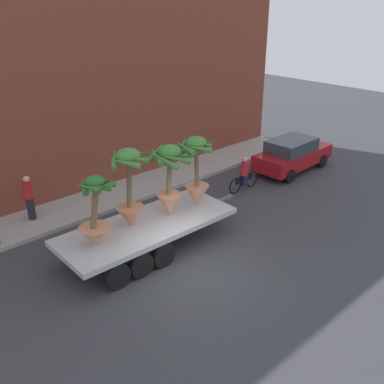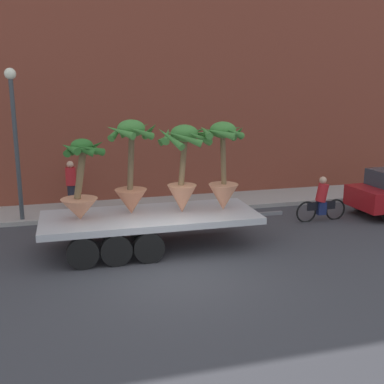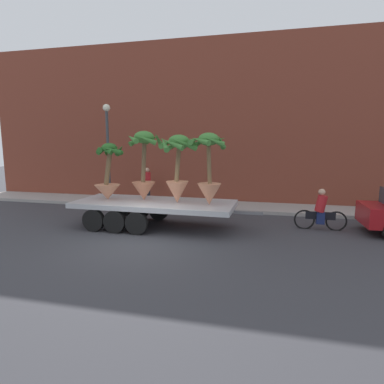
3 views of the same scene
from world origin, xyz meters
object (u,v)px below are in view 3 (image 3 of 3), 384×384
at_px(potted_palm_extra, 178,167).
at_px(street_lamp, 108,141).
at_px(potted_palm_rear, 108,176).
at_px(potted_palm_middle, 209,170).
at_px(pedestrian_near_gate, 147,183).
at_px(flatbed_trailer, 148,207).
at_px(potted_palm_front, 144,167).
at_px(cyclist, 321,212).

distance_m(potted_palm_extra, street_lamp, 5.82).
relative_size(potted_palm_rear, potted_palm_middle, 0.86).
distance_m(potted_palm_extra, pedestrian_near_gate, 5.48).
bearing_deg(street_lamp, potted_palm_middle, -31.49).
bearing_deg(flatbed_trailer, potted_palm_front, 134.35).
height_order(potted_palm_front, potted_palm_extra, potted_palm_front).
height_order(flatbed_trailer, cyclist, cyclist).
bearing_deg(pedestrian_near_gate, cyclist, -22.35).
distance_m(potted_palm_middle, street_lamp, 6.80).
xyz_separation_m(flatbed_trailer, potted_palm_rear, (-1.58, -0.02, 1.12)).
xyz_separation_m(potted_palm_rear, street_lamp, (-1.82, 3.44, 1.35)).
bearing_deg(flatbed_trailer, potted_palm_rear, -179.22).
height_order(potted_palm_rear, potted_palm_middle, potted_palm_middle).
distance_m(potted_palm_front, cyclist, 6.70).
xyz_separation_m(potted_palm_extra, cyclist, (5.06, 1.14, -1.62)).
bearing_deg(potted_palm_front, potted_palm_middle, -6.73).
bearing_deg(street_lamp, pedestrian_near_gate, 31.14).
xyz_separation_m(flatbed_trailer, pedestrian_near_gate, (-1.77, 4.41, 0.28)).
bearing_deg(pedestrian_near_gate, potted_palm_extra, -56.31).
height_order(potted_palm_rear, cyclist, potted_palm_rear).
bearing_deg(potted_palm_middle, flatbed_trailer, 177.72).
bearing_deg(potted_palm_front, pedestrian_near_gate, 110.48).
relative_size(potted_palm_front, pedestrian_near_gate, 1.52).
bearing_deg(potted_palm_front, potted_palm_extra, -9.73).
relative_size(cyclist, pedestrian_near_gate, 1.08).
bearing_deg(potted_palm_extra, potted_palm_front, 170.27).
bearing_deg(potted_palm_rear, street_lamp, 117.87).
relative_size(potted_palm_rear, potted_palm_extra, 0.88).
distance_m(cyclist, street_lamp, 10.25).
bearing_deg(potted_palm_extra, street_lamp, 143.05).
xyz_separation_m(potted_palm_middle, pedestrian_near_gate, (-4.10, 4.50, -1.17)).
height_order(cyclist, pedestrian_near_gate, pedestrian_near_gate).
distance_m(potted_palm_middle, pedestrian_near_gate, 6.20).
bearing_deg(street_lamp, potted_palm_extra, -36.95).
bearing_deg(pedestrian_near_gate, flatbed_trailer, -68.11).
height_order(flatbed_trailer, potted_palm_front, potted_palm_front).
distance_m(flatbed_trailer, potted_palm_front, 1.49).
relative_size(potted_palm_extra, street_lamp, 0.51).
height_order(potted_palm_middle, street_lamp, street_lamp).
bearing_deg(cyclist, flatbed_trailer, -169.95).
xyz_separation_m(potted_palm_rear, potted_palm_extra, (2.77, -0.01, 0.40)).
xyz_separation_m(potted_palm_rear, potted_palm_middle, (3.91, -0.07, 0.33)).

